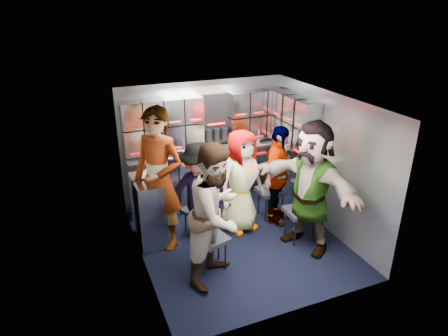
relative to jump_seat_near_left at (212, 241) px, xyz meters
name	(u,v)px	position (x,y,z in m)	size (l,w,h in m)	color
floor	(240,242)	(0.58, 0.38, -0.40)	(3.00, 3.00, 0.00)	black
wall_back	(204,143)	(0.58, 1.88, 0.65)	(2.80, 0.04, 2.10)	#999FA7
wall_left	(139,195)	(-0.82, 0.38, 0.65)	(0.04, 3.00, 2.10)	#999FA7
wall_right	(326,162)	(1.98, 0.38, 0.65)	(0.04, 3.00, 2.10)	#999FA7
ceiling	(242,102)	(0.58, 0.38, 1.70)	(2.80, 3.00, 0.02)	silver
cart_bank_back	(209,178)	(0.58, 1.67, 0.09)	(2.68, 0.38, 0.99)	gray
cart_bank_left	(149,211)	(-0.61, 0.94, 0.09)	(0.38, 0.76, 0.99)	gray
counter	(208,149)	(0.58, 1.67, 0.61)	(2.68, 0.42, 0.03)	#B4B7BC
locker_bank_back	(207,120)	(0.58, 1.73, 1.09)	(2.68, 0.28, 0.82)	gray
locker_bank_right	(295,123)	(1.83, 1.08, 1.09)	(0.28, 1.00, 0.82)	gray
right_cabinet	(294,182)	(1.83, 0.98, 0.10)	(0.28, 1.20, 1.00)	gray
coffee_niche	(216,119)	(0.76, 1.79, 1.07)	(0.46, 0.16, 0.84)	black
red_latch_strip	(213,161)	(0.58, 1.47, 0.48)	(2.60, 0.02, 0.03)	#9D1313
jump_seat_near_left	(212,241)	(0.00, 0.00, 0.00)	(0.47, 0.46, 0.46)	black
jump_seat_mid_left	(195,211)	(0.07, 0.88, -0.04)	(0.45, 0.44, 0.42)	black
jump_seat_center	(236,200)	(0.75, 0.92, 0.01)	(0.51, 0.50, 0.46)	black
jump_seat_mid_right	(271,192)	(1.37, 0.91, 0.02)	(0.41, 0.39, 0.48)	black
jump_seat_near_right	(300,213)	(1.43, 0.14, 0.03)	(0.43, 0.41, 0.49)	black
attendant_standing	(159,180)	(-0.47, 0.78, 0.62)	(0.74, 0.49, 2.04)	black
attendant_arc_a	(217,214)	(0.00, -0.18, 0.50)	(0.88, 0.69, 1.81)	black
attendant_arc_b	(199,193)	(0.07, 0.70, 0.35)	(0.98, 0.56, 1.51)	black
attendant_arc_c	(241,182)	(0.75, 0.74, 0.39)	(0.78, 0.51, 1.60)	black
attendant_arc_d	(278,176)	(1.37, 0.73, 0.39)	(0.93, 0.39, 1.58)	black
attendant_arc_e	(310,187)	(1.43, -0.04, 0.53)	(1.74, 0.55, 1.88)	black
bottle_left	(196,144)	(0.35, 1.62, 0.74)	(0.06, 0.06, 0.24)	white
bottle_mid	(183,145)	(0.14, 1.62, 0.76)	(0.06, 0.06, 0.27)	white
bottle_right	(258,136)	(1.46, 1.62, 0.75)	(0.06, 0.06, 0.24)	white
cup_left	(165,153)	(-0.16, 1.61, 0.68)	(0.08, 0.08, 0.10)	beige
cup_right	(247,141)	(1.25, 1.61, 0.68)	(0.08, 0.08, 0.10)	beige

